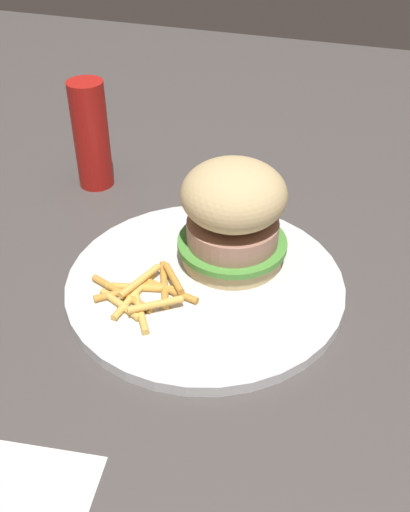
# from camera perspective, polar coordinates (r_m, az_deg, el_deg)

# --- Properties ---
(ground_plane) EXTENTS (1.60, 1.60, 0.00)m
(ground_plane) POSITION_cam_1_polar(r_m,az_deg,el_deg) (0.62, 0.99, -2.18)
(ground_plane) COLOR #47423F
(plate) EXTENTS (0.28, 0.28, 0.01)m
(plate) POSITION_cam_1_polar(r_m,az_deg,el_deg) (0.61, 0.00, -2.70)
(plate) COLOR silver
(plate) RESTS_ON ground_plane
(sandwich) EXTENTS (0.11, 0.11, 0.11)m
(sandwich) POSITION_cam_1_polar(r_m,az_deg,el_deg) (0.60, 2.70, 4.02)
(sandwich) COLOR tan
(sandwich) RESTS_ON plate
(fries_pile) EXTENTS (0.11, 0.10, 0.01)m
(fries_pile) POSITION_cam_1_polar(r_m,az_deg,el_deg) (0.58, -5.91, -3.49)
(fries_pile) COLOR #E5B251
(fries_pile) RESTS_ON plate
(ketchup_bottle) EXTENTS (0.04, 0.04, 0.14)m
(ketchup_bottle) POSITION_cam_1_polar(r_m,az_deg,el_deg) (0.76, -10.80, 11.24)
(ketchup_bottle) COLOR #B21914
(ketchup_bottle) RESTS_ON ground_plane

